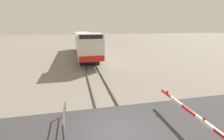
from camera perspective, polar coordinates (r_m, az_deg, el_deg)
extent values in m
plane|color=gray|center=(8.65, 2.32, -21.16)|extent=(160.00, 160.00, 0.00)
cube|color=#59544C|center=(8.48, -2.71, -21.39)|extent=(0.08, 80.00, 0.15)
cube|color=#59544C|center=(8.78, 7.14, -20.01)|extent=(0.08, 80.00, 0.15)
cube|color=#38383A|center=(8.60, 2.32, -20.71)|extent=(36.00, 5.11, 0.17)
cube|color=black|center=(22.97, -7.90, 3.66)|extent=(2.50, 3.20, 1.05)
cube|color=black|center=(32.91, -9.50, 7.14)|extent=(2.50, 3.20, 1.05)
cube|color=silver|center=(27.68, -8.99, 9.31)|extent=(2.94, 18.38, 2.48)
cube|color=silver|center=(20.08, -7.61, 11.43)|extent=(2.88, 3.33, 0.53)
cube|color=black|center=(18.40, -7.10, 11.10)|extent=(2.50, 0.06, 0.42)
cube|color=red|center=(18.72, -6.85, 3.75)|extent=(2.79, 0.08, 0.64)
sphere|color=#F2EACC|center=(18.45, -7.01, 8.54)|extent=(0.36, 0.36, 0.36)
cube|color=white|center=(8.56, 28.90, -15.21)|extent=(0.10, 1.05, 0.14)
cube|color=red|center=(9.26, 24.58, -12.31)|extent=(0.10, 1.05, 0.14)
cube|color=white|center=(10.01, 20.96, -9.78)|extent=(0.10, 1.05, 0.14)
cube|color=red|center=(10.81, 17.91, -7.59)|extent=(0.10, 1.05, 0.14)
sphere|color=red|center=(8.54, 28.75, -14.20)|extent=(0.14, 0.14, 0.14)
sphere|color=red|center=(10.69, 18.23, -7.08)|extent=(0.14, 0.14, 0.14)
cylinder|color=#4C4742|center=(8.19, -16.18, -20.06)|extent=(0.08, 0.08, 0.95)
cylinder|color=#4C4742|center=(10.04, -15.55, -12.96)|extent=(0.08, 0.08, 0.95)
cylinder|color=#4C4742|center=(8.88, -16.04, -13.75)|extent=(0.06, 2.16, 0.06)
cylinder|color=#4C4742|center=(9.07, -15.85, -15.90)|extent=(0.06, 2.16, 0.06)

